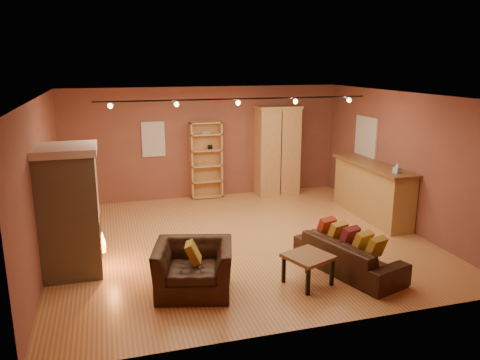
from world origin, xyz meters
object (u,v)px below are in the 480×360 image
object	(u,v)px
armchair	(193,260)
coffee_table	(308,259)
bookcase	(206,159)
armoire	(277,150)
bar_counter	(372,190)
loveseat	(349,249)
fireplace	(70,211)

from	to	relation	value
armchair	coffee_table	size ratio (longest dim) A/B	1.58
bookcase	coffee_table	world-z (taller)	bookcase
bookcase	armoire	world-z (taller)	armoire
bar_counter	coffee_table	bearing A→B (deg)	-135.84
armoire	bar_counter	distance (m)	2.80
loveseat	coffee_table	size ratio (longest dim) A/B	2.44
armoire	bar_counter	size ratio (longest dim) A/B	0.90
armoire	loveseat	distance (m)	4.87
loveseat	fireplace	bearing A→B (deg)	56.63
fireplace	bookcase	world-z (taller)	fireplace
fireplace	bar_counter	world-z (taller)	fireplace
fireplace	coffee_table	world-z (taller)	fireplace
armoire	loveseat	size ratio (longest dim) A/B	1.15
armoire	bar_counter	bearing A→B (deg)	-60.31
armchair	coffee_table	world-z (taller)	armchair
fireplace	armchair	bearing A→B (deg)	-34.42
armchair	coffee_table	bearing A→B (deg)	6.62
loveseat	bookcase	bearing A→B (deg)	-2.57
bar_counter	coffee_table	distance (m)	3.79
fireplace	armchair	distance (m)	2.22
loveseat	coffee_table	bearing A→B (deg)	88.22
bookcase	bar_counter	distance (m)	4.14
bar_counter	fireplace	bearing A→B (deg)	-169.38
armoire	coffee_table	bearing A→B (deg)	-105.08
bookcase	bar_counter	bearing A→B (deg)	-38.65
bookcase	coffee_table	size ratio (longest dim) A/B	2.36
bookcase	armchair	size ratio (longest dim) A/B	1.50
fireplace	coffee_table	size ratio (longest dim) A/B	2.57
bar_counter	loveseat	size ratio (longest dim) A/B	1.27
fireplace	bookcase	xyz separation A→B (m)	(3.02, 3.75, -0.07)
bookcase	bar_counter	world-z (taller)	bookcase
bookcase	loveseat	xyz separation A→B (m)	(1.34, -4.97, -0.60)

